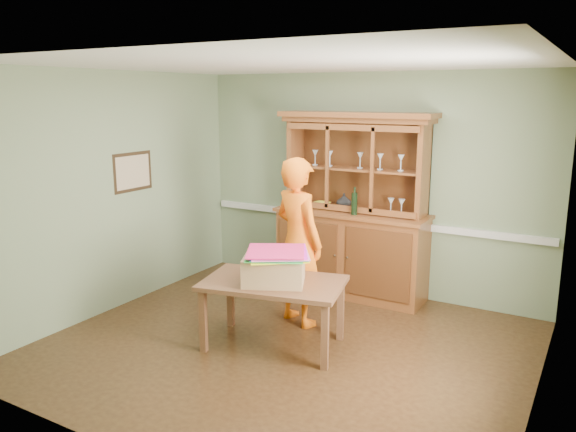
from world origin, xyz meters
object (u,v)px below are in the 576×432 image
Objects in this scene: dining_table at (273,289)px; china_hutch at (352,232)px; cardboard_box at (274,269)px; person at (298,242)px.

china_hutch is at bearing 75.69° from dining_table.
dining_table is 2.62× the size of cardboard_box.
china_hutch is at bearing -75.37° from person.
cardboard_box is (-0.02, -1.81, 0.02)m from china_hutch.
dining_table is 0.72m from person.
china_hutch is at bearing 89.39° from cardboard_box.
cardboard_box is at bearing -63.60° from dining_table.
china_hutch reaches higher than dining_table.
cardboard_box is 0.71m from person.
person is at bearing 84.83° from dining_table.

